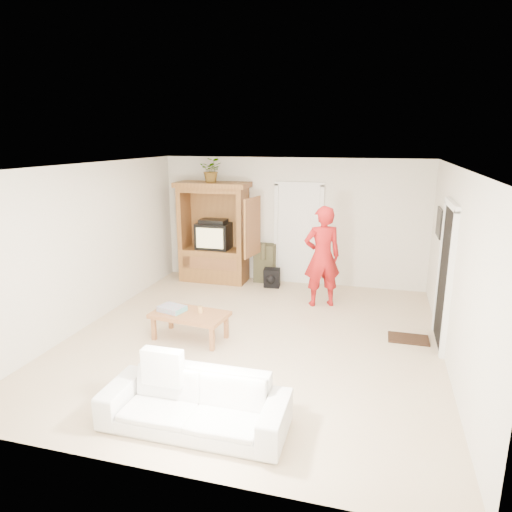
{
  "coord_description": "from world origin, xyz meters",
  "views": [
    {
      "loc": [
        1.74,
        -6.2,
        2.98
      ],
      "look_at": [
        -0.11,
        0.6,
        1.15
      ],
      "focal_mm": 32.0,
      "sensor_mm": 36.0,
      "label": 1
    }
  ],
  "objects_px": {
    "armoire": "(215,239)",
    "coffee_table": "(190,316)",
    "sofa": "(195,403)",
    "man": "(322,257)"
  },
  "relations": [
    {
      "from": "sofa",
      "to": "coffee_table",
      "type": "xyz_separation_m",
      "value": [
        -0.92,
        2.03,
        0.08
      ]
    },
    {
      "from": "armoire",
      "to": "coffee_table",
      "type": "distance_m",
      "value": 3.04
    },
    {
      "from": "man",
      "to": "sofa",
      "type": "relative_size",
      "value": 0.94
    },
    {
      "from": "armoire",
      "to": "sofa",
      "type": "distance_m",
      "value": 5.23
    },
    {
      "from": "armoire",
      "to": "man",
      "type": "relative_size",
      "value": 1.14
    },
    {
      "from": "armoire",
      "to": "man",
      "type": "distance_m",
      "value": 2.56
    },
    {
      "from": "coffee_table",
      "to": "man",
      "type": "bearing_deg",
      "value": 55.74
    },
    {
      "from": "sofa",
      "to": "coffee_table",
      "type": "bearing_deg",
      "value": 114.51
    },
    {
      "from": "coffee_table",
      "to": "sofa",
      "type": "bearing_deg",
      "value": -58.85
    },
    {
      "from": "armoire",
      "to": "man",
      "type": "height_order",
      "value": "armoire"
    }
  ]
}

